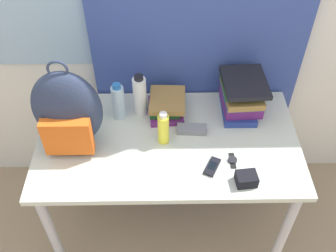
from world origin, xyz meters
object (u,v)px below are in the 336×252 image
object	(u,v)px
book_stack_center	(241,95)
sunglasses_case	(192,129)
water_bottle	(118,102)
sports_bottle	(140,96)
cell_phone	(212,167)
wristwatch	(232,160)
book_stack_left	(166,104)
sunscreen_bottle	(163,128)
camera_pouch	(246,179)
backpack	(67,112)

from	to	relation	value
book_stack_center	sunglasses_case	xyz separation A→B (m)	(-0.26, -0.16, -0.09)
water_bottle	sunglasses_case	world-z (taller)	water_bottle
sports_bottle	cell_phone	size ratio (longest dim) A/B	2.08
sunglasses_case	wristwatch	xyz separation A→B (m)	(0.18, -0.20, -0.01)
book_stack_left	sunglasses_case	size ratio (longest dim) A/B	1.55
sunscreen_bottle	cell_phone	xyz separation A→B (m)	(0.23, -0.17, -0.08)
book_stack_left	wristwatch	world-z (taller)	book_stack_left
book_stack_left	book_stack_center	size ratio (longest dim) A/B	0.85
sports_bottle	sunscreen_bottle	bearing A→B (deg)	-60.30
sports_bottle	sunscreen_bottle	world-z (taller)	sports_bottle
sunscreen_bottle	camera_pouch	world-z (taller)	sunscreen_bottle
wristwatch	cell_phone	bearing A→B (deg)	-158.38
backpack	sports_bottle	bearing A→B (deg)	33.33
book_stack_left	water_bottle	bearing A→B (deg)	-172.87
backpack	wristwatch	bearing A→B (deg)	-9.77
cell_phone	sunglasses_case	bearing A→B (deg)	109.73
cell_phone	water_bottle	bearing A→B (deg)	142.16
camera_pouch	sunglasses_case	bearing A→B (deg)	125.27
sports_bottle	sunglasses_case	size ratio (longest dim) A/B	1.61
book_stack_center	wristwatch	world-z (taller)	book_stack_center
wristwatch	book_stack_center	bearing A→B (deg)	77.42
cell_phone	sunglasses_case	xyz separation A→B (m)	(-0.08, 0.24, 0.01)
sunscreen_bottle	wristwatch	distance (m)	0.37
book_stack_center	sunscreen_bottle	size ratio (longest dim) A/B	1.48
sports_bottle	wristwatch	world-z (taller)	sports_bottle
book_stack_left	book_stack_center	world-z (taller)	book_stack_center
backpack	sunscreen_bottle	world-z (taller)	backpack
sunglasses_case	cell_phone	bearing A→B (deg)	-70.27
book_stack_left	wristwatch	distance (m)	0.47
book_stack_center	cell_phone	size ratio (longest dim) A/B	2.36
backpack	sunglasses_case	xyz separation A→B (m)	(0.59, 0.06, -0.19)
backpack	book_stack_center	xyz separation A→B (m)	(0.85, 0.22, -0.10)
book_stack_center	camera_pouch	xyz separation A→B (m)	(-0.03, -0.48, -0.08)
backpack	camera_pouch	size ratio (longest dim) A/B	4.90
cell_phone	book_stack_center	bearing A→B (deg)	65.39
sunscreen_bottle	camera_pouch	distance (m)	0.46
sports_bottle	camera_pouch	bearing A→B (deg)	-43.84
backpack	sports_bottle	size ratio (longest dim) A/B	2.00
sunscreen_bottle	book_stack_left	bearing A→B (deg)	85.91
backpack	sunscreen_bottle	bearing A→B (deg)	0.29
water_bottle	sunscreen_bottle	xyz separation A→B (m)	(0.23, -0.18, -0.01)
book_stack_center	sunscreen_bottle	world-z (taller)	book_stack_center
backpack	camera_pouch	xyz separation A→B (m)	(0.82, -0.26, -0.18)
water_bottle	wristwatch	distance (m)	0.65
cell_phone	sports_bottle	bearing A→B (deg)	132.12
sunglasses_case	wristwatch	distance (m)	0.27
sunscreen_bottle	camera_pouch	xyz separation A→B (m)	(0.37, -0.26, -0.06)
sunscreen_bottle	sunglasses_case	bearing A→B (deg)	22.70
book_stack_center	sports_bottle	size ratio (longest dim) A/B	1.13
water_bottle	camera_pouch	xyz separation A→B (m)	(0.60, -0.44, -0.07)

